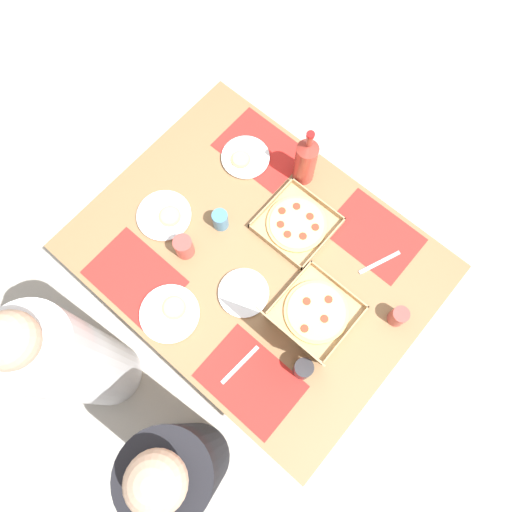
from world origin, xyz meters
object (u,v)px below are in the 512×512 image
object	(u,v)px
plate_middle	(165,216)
plate_near_right	(245,158)
pizza_box_corner_right	(297,224)
cup_clear_right	(220,220)
diner_left_seat	(183,466)
diner_right_seat	(75,362)
cup_red	(398,316)
cup_clear_left	(303,369)
soda_bottle	(306,160)
cup_dark	(184,247)
plate_far_left	(244,293)
plate_near_left	(170,313)
pizza_box_edge_far	(311,317)

from	to	relation	value
plate_middle	plate_near_right	bearing A→B (deg)	-99.61
pizza_box_corner_right	cup_clear_right	distance (m)	0.31
diner_left_seat	diner_right_seat	xyz separation A→B (m)	(0.61, -0.00, 0.03)
cup_red	cup_clear_left	xyz separation A→B (m)	(0.15, 0.39, 0.01)
plate_middle	soda_bottle	distance (m)	0.62
plate_middle	cup_clear_right	distance (m)	0.24
cup_dark	pizza_box_corner_right	bearing A→B (deg)	-124.81
plate_far_left	plate_near_right	distance (m)	0.60
pizza_box_corner_right	plate_near_left	world-z (taller)	pizza_box_corner_right
pizza_box_edge_far	plate_far_left	xyz separation A→B (m)	(0.26, 0.09, -0.04)
soda_bottle	diner_left_seat	bearing A→B (deg)	108.15
plate_far_left	cup_dark	size ratio (longest dim) A/B	1.89
pizza_box_corner_right	soda_bottle	bearing A→B (deg)	-57.27
cup_red	plate_near_left	bearing A→B (deg)	39.66
plate_near_left	soda_bottle	bearing A→B (deg)	-90.67
cup_red	diner_right_seat	world-z (taller)	diner_right_seat
pizza_box_edge_far	cup_clear_right	size ratio (longest dim) A/B	3.60
pizza_box_corner_right	diner_right_seat	distance (m)	1.08
pizza_box_corner_right	soda_bottle	xyz separation A→B (m)	(0.12, -0.19, 0.12)
plate_middle	cup_clear_right	world-z (taller)	cup_clear_right
pizza_box_corner_right	plate_near_left	distance (m)	0.62
plate_near_left	cup_red	distance (m)	0.87
plate_far_left	pizza_box_corner_right	bearing A→B (deg)	-85.57
cup_clear_left	pizza_box_edge_far	bearing A→B (deg)	-59.82
pizza_box_edge_far	diner_right_seat	world-z (taller)	diner_right_seat
soda_bottle	pizza_box_edge_far	bearing A→B (deg)	131.72
plate_far_left	plate_near_right	xyz separation A→B (m)	(0.39, -0.45, 0.00)
plate_far_left	cup_red	xyz separation A→B (m)	(-0.51, -0.31, 0.04)
pizza_box_corner_right	plate_near_right	distance (m)	0.38
cup_clear_left	plate_middle	bearing A→B (deg)	-7.68
pizza_box_edge_far	plate_middle	size ratio (longest dim) A/B	1.49
plate_middle	diner_right_seat	distance (m)	0.71
pizza_box_edge_far	plate_middle	xyz separation A→B (m)	(0.73, 0.06, -0.04)
plate_far_left	cup_clear_right	distance (m)	0.31
plate_middle	cup_red	bearing A→B (deg)	-164.11
plate_near_left	plate_near_right	bearing A→B (deg)	-71.73
plate_near_right	cup_red	distance (m)	0.91
cup_red	diner_left_seat	distance (m)	1.02
pizza_box_edge_far	plate_near_left	xyz separation A→B (m)	(0.42, 0.34, -0.04)
pizza_box_edge_far	cup_red	bearing A→B (deg)	-138.38
cup_dark	diner_left_seat	world-z (taller)	diner_left_seat
soda_bottle	cup_clear_left	bearing A→B (deg)	128.98
soda_bottle	cup_dark	world-z (taller)	soda_bottle
pizza_box_corner_right	diner_right_seat	world-z (taller)	diner_right_seat
cup_clear_left	diner_left_seat	size ratio (longest dim) A/B	0.09
plate_near_left	diner_right_seat	size ratio (longest dim) A/B	0.19
pizza_box_corner_right	cup_clear_left	world-z (taller)	cup_clear_left
diner_right_seat	cup_dark	bearing A→B (deg)	-97.13
plate_near_right	diner_left_seat	size ratio (longest dim) A/B	0.18
pizza_box_corner_right	soda_bottle	world-z (taller)	soda_bottle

